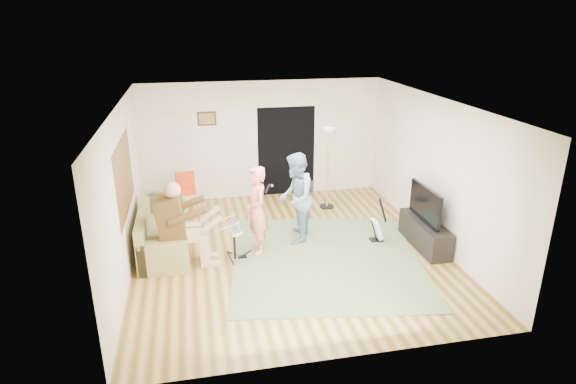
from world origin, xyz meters
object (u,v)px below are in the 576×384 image
at_px(guitar_spare, 377,229).
at_px(tv_cabinet, 425,234).
at_px(guitarist, 296,198).
at_px(drum_kit, 235,245).
at_px(dining_chair, 189,202).
at_px(sofa, 160,236).
at_px(television, 425,204).
at_px(torchiere_lamp, 328,154).
at_px(singer, 257,210).

height_order(guitar_spare, tv_cabinet, guitar_spare).
bearing_deg(guitarist, drum_kit, -48.27).
relative_size(dining_chair, tv_cabinet, 0.69).
height_order(sofa, drum_kit, sofa).
bearing_deg(sofa, dining_chair, 69.85).
bearing_deg(television, dining_chair, 151.44).
distance_m(drum_kit, television, 3.50).
bearing_deg(torchiere_lamp, singer, -135.14).
bearing_deg(sofa, guitar_spare, -6.51).
bearing_deg(tv_cabinet, torchiere_lamp, 118.74).
relative_size(drum_kit, tv_cabinet, 0.46).
bearing_deg(drum_kit, guitarist, 23.96).
bearing_deg(drum_kit, torchiere_lamp, 42.17).
bearing_deg(drum_kit, sofa, 153.28).
xyz_separation_m(guitarist, tv_cabinet, (2.29, -0.73, -0.61)).
relative_size(singer, television, 1.46).
xyz_separation_m(torchiere_lamp, dining_chair, (-3.03, 0.04, -0.89)).
bearing_deg(sofa, torchiere_lamp, 21.53).
bearing_deg(guitarist, sofa, -74.79).
bearing_deg(tv_cabinet, guitarist, 162.27).
relative_size(guitarist, guitar_spare, 1.98).
distance_m(guitarist, guitar_spare, 1.66).
distance_m(guitarist, dining_chair, 2.57).
relative_size(singer, torchiere_lamp, 0.89).
xyz_separation_m(guitar_spare, torchiere_lamp, (-0.45, 1.86, 0.99)).
bearing_deg(torchiere_lamp, television, -62.24).
bearing_deg(singer, torchiere_lamp, 125.34).
xyz_separation_m(guitarist, television, (2.24, -0.73, -0.01)).
bearing_deg(guitar_spare, television, -27.82).
distance_m(drum_kit, guitar_spare, 2.73).
distance_m(sofa, television, 4.85).
bearing_deg(dining_chair, television, -43.18).
bearing_deg(guitar_spare, singer, 179.06).
height_order(sofa, torchiere_lamp, torchiere_lamp).
xyz_separation_m(guitarist, torchiere_lamp, (1.06, 1.52, 0.38)).
bearing_deg(torchiere_lamp, guitar_spare, -76.38).
relative_size(drum_kit, guitarist, 0.38).
bearing_deg(sofa, singer, -13.69).
distance_m(sofa, guitar_spare, 4.04).
relative_size(guitarist, television, 1.56).
height_order(drum_kit, torchiere_lamp, torchiere_lamp).
xyz_separation_m(drum_kit, tv_cabinet, (3.50, -0.19, -0.03)).
xyz_separation_m(sofa, torchiere_lamp, (3.56, 1.40, 0.96)).
height_order(guitar_spare, television, television).
height_order(sofa, singer, singer).
xyz_separation_m(guitarist, guitar_spare, (1.51, -0.35, -0.61)).
xyz_separation_m(drum_kit, guitarist, (1.21, 0.54, 0.57)).
xyz_separation_m(drum_kit, guitar_spare, (2.72, 0.19, -0.04)).
bearing_deg(television, sofa, 169.91).
xyz_separation_m(sofa, tv_cabinet, (4.79, -0.84, -0.03)).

